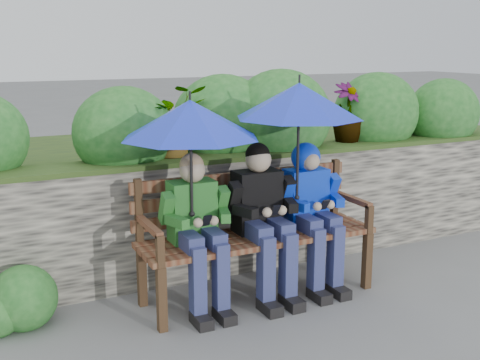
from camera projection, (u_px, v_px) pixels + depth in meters
name	position (u px, v px, depth m)	size (l,w,h in m)	color
ground	(246.00, 303.00, 4.63)	(60.00, 60.00, 0.00)	slate
garden_backdrop	(170.00, 183.00, 5.88)	(8.00, 2.84, 1.77)	#32312E
park_bench	(254.00, 225.00, 4.70)	(1.87, 0.55, 0.98)	#3E2919
boy_left	(197.00, 224.00, 4.38)	(0.51, 0.59, 1.17)	#1C5C14
boy_middle	(263.00, 213.00, 4.61)	(0.54, 0.62, 1.21)	black
boy_right	(311.00, 202.00, 4.80)	(0.51, 0.62, 1.18)	#0638C9
umbrella_left	(190.00, 119.00, 4.19)	(1.00, 1.00, 0.90)	#182FD4
umbrella_right	(299.00, 101.00, 4.55)	(0.99, 0.99, 0.98)	#182FD4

